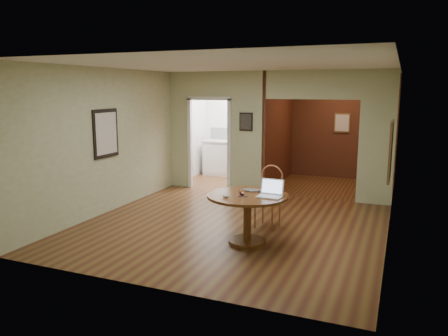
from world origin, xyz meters
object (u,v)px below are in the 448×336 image
at_px(open_laptop, 271,192).
at_px(chair, 269,193).
at_px(dining_table, 247,207).
at_px(closed_laptop, 254,191).

bearing_deg(open_laptop, chair, 110.07).
height_order(dining_table, chair, chair).
height_order(dining_table, open_laptop, open_laptop).
xyz_separation_m(dining_table, closed_laptop, (0.04, 0.19, 0.21)).
relative_size(chair, open_laptop, 2.90).
height_order(open_laptop, closed_laptop, open_laptop).
xyz_separation_m(dining_table, chair, (0.07, 0.93, 0.02)).
height_order(dining_table, closed_laptop, closed_laptop).
bearing_deg(closed_laptop, chair, 74.43).
bearing_deg(dining_table, closed_laptop, 79.76).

